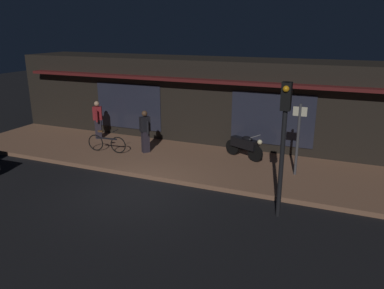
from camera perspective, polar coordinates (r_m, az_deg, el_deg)
ground_plane at (r=12.05m, az=-8.76°, el=-6.90°), size 60.00×60.00×0.00m
sidewalk_slab at (r=14.47m, az=-2.59°, el=-2.23°), size 18.00×4.00×0.15m
storefront_building at (r=17.05m, az=2.25°, el=6.76°), size 18.00×3.30×3.60m
motorcycle at (r=14.35m, az=7.89°, el=-0.14°), size 1.60×0.87×0.97m
bicycle_parked at (r=15.35m, az=-12.66°, el=0.21°), size 1.66×0.42×0.91m
person_photographer at (r=17.20m, az=-13.93°, el=3.72°), size 0.44×0.58×1.67m
person_bystander at (r=14.91m, az=-7.04°, el=2.07°), size 0.54×0.44×1.67m
sign_post at (r=12.85m, az=15.61°, el=1.34°), size 0.44×0.09×2.40m
traffic_light_pole at (r=9.83m, az=13.63°, el=2.58°), size 0.24×0.33×3.60m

